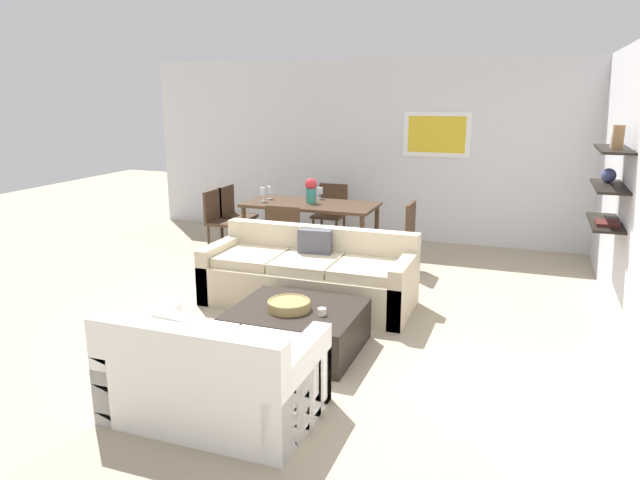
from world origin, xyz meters
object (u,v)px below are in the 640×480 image
object	(u,v)px
dining_chair_left_far	(233,212)
wine_glass_left_near	(263,191)
dining_chair_left_near	(220,217)
wine_glass_head	(320,191)
candle_jar	(322,312)
decorative_bowl	(289,305)
dining_table	(311,208)
coffee_table	(297,328)
dining_chair_right_near	(401,231)
centerpiece_vase	(311,189)
loveseat_white	(213,376)
wine_glass_left_far	(269,190)
sofa_beige	(309,277)
dining_chair_head	(331,210)
dining_chair_foot	(287,234)

from	to	relation	value
dining_chair_left_far	wine_glass_left_near	xyz separation A→B (m)	(0.63, -0.30, 0.38)
dining_chair_left_near	wine_glass_head	distance (m)	1.46
candle_jar	wine_glass_head	xyz separation A→B (m)	(-1.23, 3.31, 0.45)
decorative_bowl	dining_table	world-z (taller)	dining_table
coffee_table	dining_chair_left_near	distance (m)	3.52
decorative_bowl	dining_chair_right_near	size ratio (longest dim) A/B	0.43
dining_table	centerpiece_vase	xyz separation A→B (m)	(-0.01, 0.04, 0.26)
dining_chair_left_near	centerpiece_vase	size ratio (longest dim) A/B	2.61
centerpiece_vase	dining_chair_left_far	bearing A→B (deg)	173.14
centerpiece_vase	candle_jar	bearing A→B (deg)	-67.41
wine_glass_left_near	centerpiece_vase	world-z (taller)	centerpiece_vase
candle_jar	dining_chair_right_near	xyz separation A→B (m)	(0.07, 2.75, 0.09)
dining_chair_right_near	loveseat_white	bearing A→B (deg)	-96.75
dining_chair_left_near	dining_chair_right_near	world-z (taller)	same
dining_chair_right_near	wine_glass_left_far	world-z (taller)	wine_glass_left_far
decorative_bowl	dining_chair_left_far	world-z (taller)	dining_chair_left_far
dining_chair_left_near	centerpiece_vase	distance (m)	1.38
sofa_beige	dining_chair_head	xyz separation A→B (m)	(-0.65, 2.58, 0.21)
loveseat_white	dining_chair_foot	xyz separation A→B (m)	(-0.84, 3.25, 0.21)
dining_table	wine_glass_left_near	xyz separation A→B (m)	(-0.67, -0.11, 0.21)
dining_chair_left_far	wine_glass_left_far	world-z (taller)	wine_glass_left_far
coffee_table	candle_jar	bearing A→B (deg)	-17.03
dining_chair_head	dining_chair_left_far	distance (m)	1.45
loveseat_white	wine_glass_left_far	distance (m)	4.49
dining_chair_right_near	wine_glass_left_near	world-z (taller)	wine_glass_left_near
wine_glass_head	decorative_bowl	bearing A→B (deg)	-74.41
loveseat_white	dining_chair_left_near	xyz separation A→B (m)	(-2.14, 3.89, 0.21)
wine_glass_left_near	dining_table	bearing A→B (deg)	9.04
dining_chair_foot	dining_table	bearing A→B (deg)	90.00
wine_glass_head	dining_chair_left_far	bearing A→B (deg)	-172.29
coffee_table	dining_chair_head	size ratio (longest dim) A/B	1.25
dining_chair_right_near	decorative_bowl	bearing A→B (deg)	-97.98
wine_glass_head	dining_chair_foot	bearing A→B (deg)	-90.00
dining_chair_head	dining_chair_left_near	world-z (taller)	same
decorative_bowl	wine_glass_left_far	bearing A→B (deg)	117.64
decorative_bowl	wine_glass_left_near	world-z (taller)	wine_glass_left_near
decorative_bowl	candle_jar	xyz separation A→B (m)	(0.31, -0.02, -0.01)
dining_table	wine_glass_left_far	bearing A→B (deg)	170.96
wine_glass_head	wine_glass_left_near	world-z (taller)	wine_glass_left_near
wine_glass_left_near	centerpiece_vase	distance (m)	0.67
loveseat_white	dining_chair_left_near	bearing A→B (deg)	118.80
sofa_beige	dining_chair_right_near	bearing A→B (deg)	67.32
dining_chair_left_near	wine_glass_head	bearing A→B (deg)	23.38
loveseat_white	candle_jar	world-z (taller)	loveseat_white
coffee_table	dining_chair_head	world-z (taller)	dining_chair_head
candle_jar	dining_chair_left_far	world-z (taller)	dining_chair_left_far
wine_glass_left_near	wine_glass_left_far	bearing A→B (deg)	90.00
dining_chair_foot	dining_chair_head	bearing A→B (deg)	90.00
sofa_beige	coffee_table	world-z (taller)	sofa_beige
dining_table	wine_glass_left_near	size ratio (longest dim) A/B	9.21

